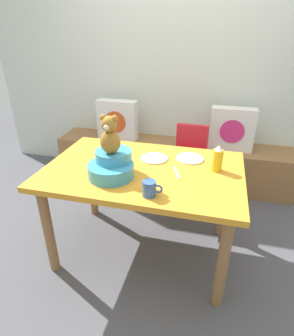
% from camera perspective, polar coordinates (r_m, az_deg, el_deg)
% --- Properties ---
extents(ground_plane, '(8.00, 8.00, 0.00)m').
position_cam_1_polar(ground_plane, '(2.38, -0.63, -16.05)').
color(ground_plane, '#4C4C51').
extents(back_wall, '(4.40, 0.10, 2.60)m').
position_cam_1_polar(back_wall, '(3.20, 6.64, 20.96)').
color(back_wall, silver).
rests_on(back_wall, ground_plane).
extents(window_bench, '(2.60, 0.44, 0.46)m').
position_cam_1_polar(window_bench, '(3.23, 4.93, 1.29)').
color(window_bench, olive).
rests_on(window_bench, ground_plane).
extents(pillow_floral_left, '(0.44, 0.15, 0.44)m').
position_cam_1_polar(pillow_floral_left, '(3.20, -6.03, 9.64)').
color(pillow_floral_left, white).
rests_on(pillow_floral_left, window_bench).
extents(pillow_floral_right, '(0.44, 0.15, 0.44)m').
position_cam_1_polar(pillow_floral_right, '(3.01, 16.86, 7.51)').
color(pillow_floral_right, white).
rests_on(pillow_floral_right, window_bench).
extents(dining_table, '(1.36, 0.90, 0.74)m').
position_cam_1_polar(dining_table, '(2.00, -0.72, -2.55)').
color(dining_table, orange).
rests_on(dining_table, ground_plane).
extents(highchair, '(0.34, 0.46, 0.79)m').
position_cam_1_polar(highchair, '(2.69, 8.49, 2.42)').
color(highchair, red).
rests_on(highchair, ground_plane).
extents(infant_seat_teal, '(0.30, 0.33, 0.16)m').
position_cam_1_polar(infant_seat_teal, '(1.84, -7.15, 0.52)').
color(infant_seat_teal, teal).
rests_on(infant_seat_teal, dining_table).
extents(teddy_bear, '(0.13, 0.12, 0.25)m').
position_cam_1_polar(teddy_bear, '(1.76, -7.54, 6.54)').
color(teddy_bear, olive).
rests_on(teddy_bear, infant_seat_teal).
extents(ketchup_bottle, '(0.07, 0.07, 0.18)m').
position_cam_1_polar(ketchup_bottle, '(1.94, 14.12, 1.84)').
color(ketchup_bottle, gold).
rests_on(ketchup_bottle, dining_table).
extents(coffee_mug, '(0.12, 0.08, 0.09)m').
position_cam_1_polar(coffee_mug, '(1.62, 0.55, -4.18)').
color(coffee_mug, '#335999').
rests_on(coffee_mug, dining_table).
extents(dinner_plate_near, '(0.20, 0.20, 0.01)m').
position_cam_1_polar(dinner_plate_near, '(2.08, 1.46, 1.99)').
color(dinner_plate_near, white).
rests_on(dinner_plate_near, dining_table).
extents(dinner_plate_far, '(0.20, 0.20, 0.01)m').
position_cam_1_polar(dinner_plate_far, '(2.10, 8.71, 1.93)').
color(dinner_plate_far, white).
rests_on(dinner_plate_far, dining_table).
extents(table_fork, '(0.08, 0.16, 0.01)m').
position_cam_1_polar(table_fork, '(1.90, 6.05, -0.94)').
color(table_fork, silver).
rests_on(table_fork, dining_table).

